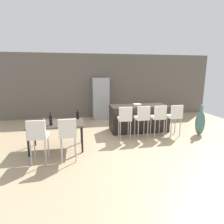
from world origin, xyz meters
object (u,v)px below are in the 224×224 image
at_px(dining_table, 56,125).
at_px(wine_glass_left, 44,119).
at_px(bar_chair_far, 175,115).
at_px(dining_chair_far, 68,133).
at_px(fruit_bowl, 137,105).
at_px(wine_bottle_right, 78,115).
at_px(refrigerator, 100,98).
at_px(bar_chair_right, 159,116).
at_px(kitchen_island, 139,118).
at_px(potted_plant, 148,109).
at_px(floor_vase, 200,123).
at_px(bar_chair_middle, 142,117).
at_px(dining_chair_near, 38,135).
at_px(bar_chair_left, 125,118).
at_px(wine_bottle_inner, 51,120).

distance_m(dining_table, wine_glass_left, 0.36).
bearing_deg(bar_chair_far, dining_chair_far, -160.61).
bearing_deg(fruit_bowl, wine_bottle_right, -159.43).
bearing_deg(refrigerator, fruit_bowl, -64.66).
bearing_deg(bar_chair_right, wine_glass_left, -172.81).
xyz_separation_m(kitchen_island, potted_plant, (1.20, 2.08, -0.09)).
bearing_deg(kitchen_island, floor_vase, -25.00).
height_order(bar_chair_right, potted_plant, bar_chair_right).
bearing_deg(dining_chair_far, bar_chair_right, 22.94).
height_order(fruit_bowl, potted_plant, fruit_bowl).
bearing_deg(bar_chair_middle, kitchen_island, 78.75).
xyz_separation_m(bar_chair_right, refrigerator, (-1.49, 2.90, 0.22)).
bearing_deg(dining_chair_far, wine_bottle_right, 77.99).
xyz_separation_m(bar_chair_middle, dining_chair_far, (-2.24, -1.18, 0.00)).
bearing_deg(refrigerator, bar_chair_right, -62.70).
bearing_deg(kitchen_island, bar_chair_far, -40.13).
height_order(wine_bottle_right, floor_vase, floor_vase).
height_order(bar_chair_right, dining_chair_near, same).
xyz_separation_m(bar_chair_left, dining_chair_far, (-1.68, -1.18, 0.00)).
bearing_deg(dining_chair_far, refrigerator, 72.35).
xyz_separation_m(bar_chair_far, wine_bottle_inner, (-3.80, -0.60, 0.17)).
distance_m(refrigerator, potted_plant, 2.37).
relative_size(dining_chair_far, fruit_bowl, 3.68).
bearing_deg(bar_chair_far, refrigerator, 125.42).
bearing_deg(wine_bottle_right, fruit_bowl, 20.57).
bearing_deg(potted_plant, wine_bottle_right, -138.98).
bearing_deg(bar_chair_right, wine_bottle_inner, -169.48).
bearing_deg(bar_chair_left, refrigerator, 97.47).
height_order(dining_chair_near, wine_glass_left, dining_chair_near).
relative_size(wine_bottle_right, wine_glass_left, 1.56).
bearing_deg(dining_table, potted_plant, 39.83).
bearing_deg(wine_bottle_right, dining_chair_near, -128.02).
bearing_deg(wine_bottle_inner, wine_bottle_right, 39.82).
distance_m(bar_chair_far, potted_plant, 2.92).
bearing_deg(floor_vase, bar_chair_left, 178.64).
height_order(bar_chair_left, fruit_bowl, bar_chair_left).
bearing_deg(dining_table, wine_bottle_right, 31.92).
relative_size(bar_chair_far, wine_bottle_inner, 3.14).
distance_m(wine_bottle_right, potted_plant, 4.47).
bearing_deg(floor_vase, wine_bottle_inner, -173.46).
bearing_deg(bar_chair_left, kitchen_island, 47.94).
xyz_separation_m(dining_chair_near, wine_glass_left, (0.03, 0.75, 0.17)).
relative_size(fruit_bowl, floor_vase, 0.28).
bearing_deg(bar_chair_far, wine_bottle_right, -179.42).
distance_m(wine_bottle_inner, floor_vase, 4.75).
bearing_deg(dining_table, bar_chair_left, 10.95).
distance_m(dining_chair_far, wine_bottle_inner, 0.75).
relative_size(wine_bottle_right, refrigerator, 0.15).
bearing_deg(bar_chair_middle, bar_chair_far, -0.00).
relative_size(bar_chair_left, floor_vase, 1.03).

